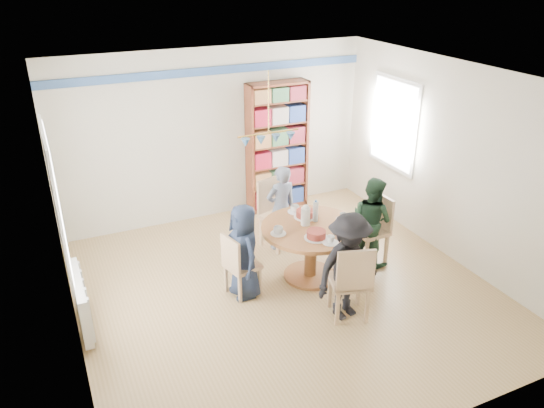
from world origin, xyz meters
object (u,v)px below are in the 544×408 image
dining_table (311,240)px  person_left (244,251)px  person_near (348,267)px  person_far (281,208)px  chair_left (238,263)px  bookshelf (277,148)px  chair_far (275,210)px  person_right (371,220)px  chair_near (352,280)px  chair_right (375,225)px  radiator (81,301)px

dining_table → person_left: 0.94m
person_near → person_far: bearing=79.5°
chair_left → bookshelf: (1.57, 2.18, 0.58)m
chair_far → person_left: 1.36m
chair_left → person_near: person_near is taller
person_left → person_far: 1.29m
chair_left → person_right: (1.97, 0.03, 0.16)m
chair_near → chair_right: bearing=44.9°
chair_right → chair_near: (-1.05, -1.05, 0.02)m
person_near → bookshelf: 3.17m
radiator → person_right: 3.82m
chair_left → person_left: (0.08, -0.01, 0.15)m
radiator → person_near: person_near is taller
person_left → person_right: size_ratio=0.98×
radiator → person_right: bearing=-1.8°
person_right → person_near: size_ratio=0.94×
chair_left → person_left: bearing=-5.3°
chair_far → person_far: (0.03, -0.13, 0.08)m
chair_right → person_left: 1.97m
chair_left → chair_near: (1.01, -1.00, 0.08)m
dining_table → chair_right: bearing=2.6°
chair_left → chair_right: chair_right is taller
chair_right → bookshelf: 2.26m
radiator → person_left: 1.95m
chair_right → chair_near: chair_near is taller
dining_table → bookshelf: (0.54, 2.19, 0.49)m
chair_right → person_right: person_right is taller
chair_right → chair_far: size_ratio=0.93×
radiator → person_left: (1.92, -0.15, 0.26)m
radiator → person_near: 3.05m
chair_near → person_near: bearing=93.9°
dining_table → chair_left: bearing=179.9°
chair_left → person_far: 1.35m
dining_table → person_left: bearing=-179.6°
person_right → chair_far: bearing=27.8°
chair_left → person_left: size_ratio=0.69×
dining_table → chair_left: 1.03m
dining_table → chair_right: chair_right is taller
chair_right → person_left: bearing=-178.4°
dining_table → person_near: (-0.02, -0.91, 0.11)m
person_left → person_far: person_far is taller
person_near → person_right: bearing=34.1°
radiator → bookshelf: size_ratio=0.47×
dining_table → radiator: bearing=177.1°
person_far → bookshelf: bearing=-116.9°
radiator → chair_left: chair_left is taller
bookshelf → person_far: bearing=-113.0°
dining_table → chair_left: chair_left is taller
person_far → bookshelf: 1.47m
radiator → person_far: size_ratio=0.79×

